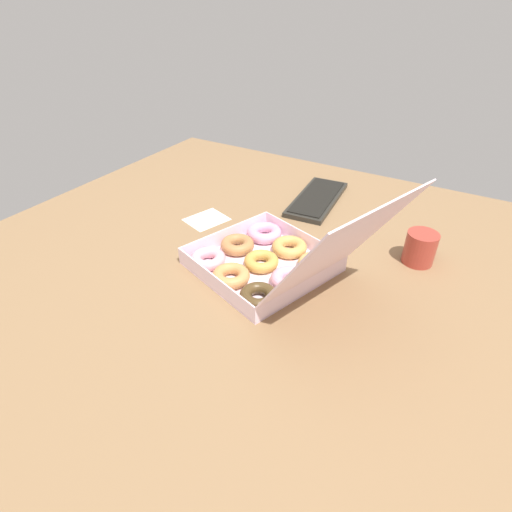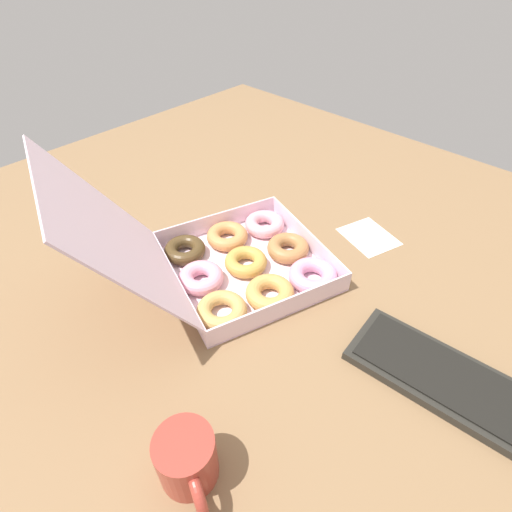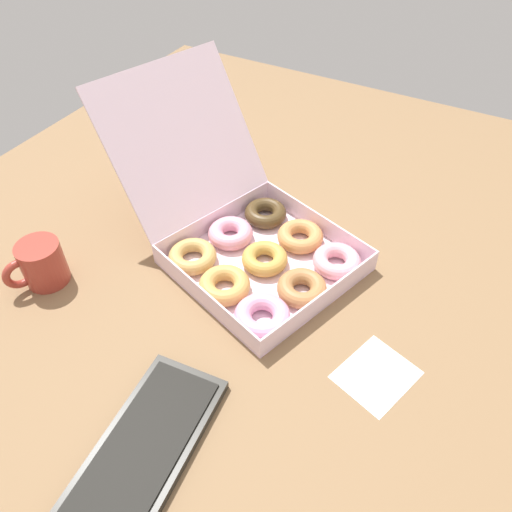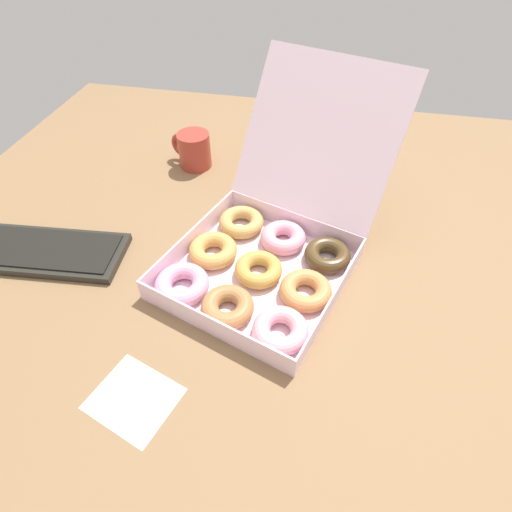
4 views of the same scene
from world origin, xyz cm
name	(u,v)px [view 3 (image 3 of 4)]	position (x,y,z in cm)	size (l,w,h in cm)	color
ground_plane	(286,261)	(0.00, 0.00, -1.00)	(180.00, 180.00, 2.00)	olive
donut_box	(256,248)	(-3.99, 5.70, 3.77)	(50.12, 61.99, 34.69)	white
keyboard	(136,457)	(-52.77, 0.40, 1.06)	(36.68, 17.47, 2.20)	#282722
coffee_mug	(41,264)	(-30.86, 42.20, 5.04)	(12.60, 9.03, 9.82)	#A5382C
paper_napkin	(376,375)	(-19.36, -27.84, 0.07)	(13.58, 11.54, 0.15)	white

